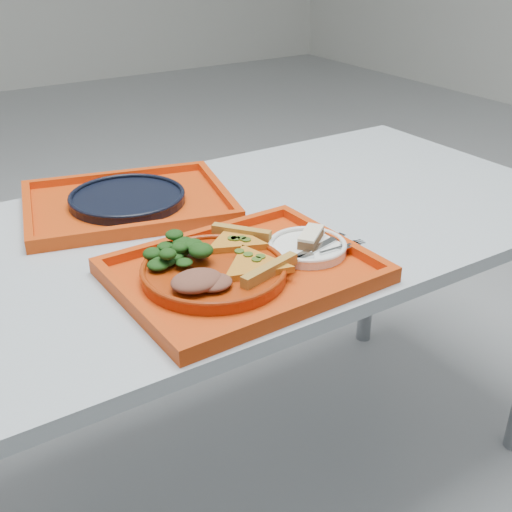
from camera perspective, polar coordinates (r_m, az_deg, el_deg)
name	(u,v)px	position (r m, az deg, el deg)	size (l,w,h in m)	color
ground	(239,478)	(1.83, -1.53, -19.09)	(10.00, 10.00, 0.00)	#94979C
table	(235,255)	(1.42, -1.87, 0.12)	(1.60, 0.80, 0.75)	#9AA6AD
tray_main	(243,275)	(1.17, -1.14, -1.66)	(0.45, 0.35, 0.01)	#C1370A
tray_far	(128,205)	(1.49, -11.31, 4.46)	(0.45, 0.35, 0.01)	#C1370A
dinner_plate	(214,273)	(1.15, -3.75, -1.52)	(0.26, 0.26, 0.02)	#932B09
side_plate	(307,249)	(1.24, 4.57, 0.64)	(0.15, 0.15, 0.01)	white
navy_plate	(127,199)	(1.49, -11.36, 4.96)	(0.26, 0.26, 0.02)	black
pizza_slice_a	(254,263)	(1.14, -0.18, -0.64)	(0.15, 0.13, 0.02)	gold
pizza_slice_b	(235,240)	(1.22, -1.86, 1.47)	(0.13, 0.12, 0.02)	gold
salad_heap	(176,248)	(1.17, -7.13, 0.72)	(0.10, 0.09, 0.05)	black
meat_portion	(197,281)	(1.08, -5.31, -2.20)	(0.09, 0.07, 0.03)	brown
dessert_bar	(311,237)	(1.24, 4.90, 1.71)	(0.08, 0.07, 0.02)	#4B2E19
knife	(314,249)	(1.21, 5.18, 0.65)	(0.18, 0.02, 0.01)	silver
fork	(319,253)	(1.20, 5.62, 0.25)	(0.18, 0.02, 0.01)	silver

